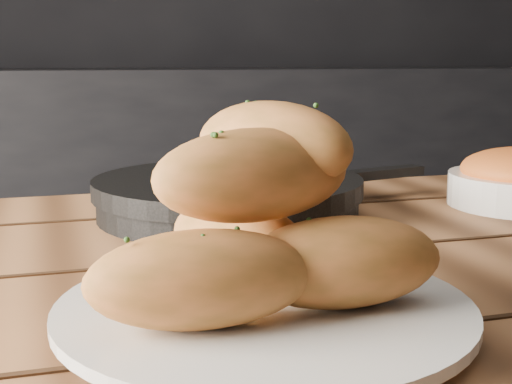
# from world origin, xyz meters

# --- Properties ---
(counter) EXTENTS (2.80, 0.60, 0.90)m
(counter) POSITION_xyz_m (0.00, 1.70, 0.45)
(counter) COLOR black
(counter) RESTS_ON ground
(plate) EXTENTS (0.28, 0.28, 0.02)m
(plate) POSITION_xyz_m (-0.60, -0.11, 0.76)
(plate) COLOR silver
(plate) RESTS_ON table
(bread_rolls) EXTENTS (0.24, 0.19, 0.13)m
(bread_rolls) POSITION_xyz_m (-0.61, -0.11, 0.82)
(bread_rolls) COLOR #CA6F38
(bread_rolls) RESTS_ON plate
(skillet) EXTENTS (0.44, 0.31, 0.05)m
(skillet) POSITION_xyz_m (-0.54, 0.23, 0.77)
(skillet) COLOR black
(skillet) RESTS_ON table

